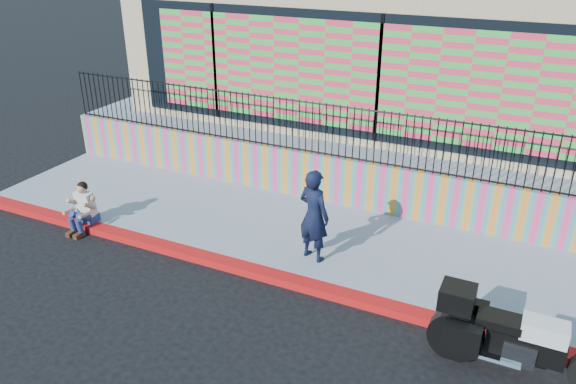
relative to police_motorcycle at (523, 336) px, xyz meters
The scene contains 10 objects.
ground 3.83m from the police_motorcycle, behind, with size 90.00×90.00×0.00m, color black.
red_curb 3.82m from the police_motorcycle, behind, with size 16.00×0.30×0.15m, color red.
sidewalk 4.40m from the police_motorcycle, 148.41° to the left, with size 16.00×3.00×0.15m, color #8B92A7.
mural_wall 5.37m from the police_motorcycle, 133.72° to the left, with size 16.00×0.20×1.10m, color #EE3E7F.
metal_fence 5.50m from the police_motorcycle, 133.72° to the left, with size 15.80×0.04×1.20m, color black, non-canonical shape.
elevated_platform 9.72m from the police_motorcycle, 112.46° to the left, with size 16.00×10.00×1.25m, color #8B92A7.
storefront_building 9.86m from the police_motorcycle, 112.96° to the left, with size 14.00×8.06×4.00m.
police_motorcycle is the anchor object (origin of this frame).
police_officer 4.08m from the police_motorcycle, 159.14° to the left, with size 0.66×0.43×1.80m, color black.
seated_man 8.72m from the police_motorcycle, behind, with size 0.54×0.71×1.06m.
Camera 1 is at (3.45, -7.67, 5.80)m, focal length 35.00 mm.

